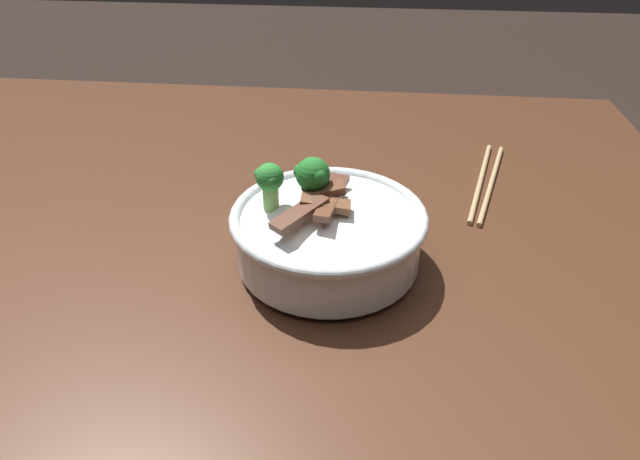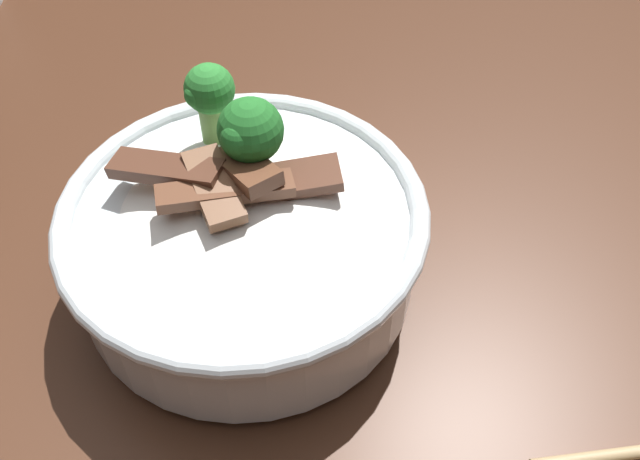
% 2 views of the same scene
% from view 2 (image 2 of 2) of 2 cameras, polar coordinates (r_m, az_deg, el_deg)
% --- Properties ---
extents(dining_table, '(1.28, 0.92, 0.79)m').
position_cam_2_polar(dining_table, '(0.64, 0.73, 3.09)').
color(dining_table, '#472819').
rests_on(dining_table, ground).
extents(rice_bowl, '(0.21, 0.21, 0.13)m').
position_cam_2_polar(rice_bowl, '(0.41, -6.22, -0.41)').
color(rice_bowl, silver).
rests_on(rice_bowl, dining_table).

